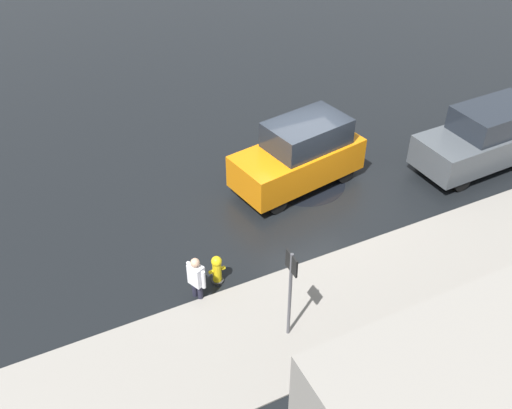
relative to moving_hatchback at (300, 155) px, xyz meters
name	(u,v)px	position (x,y,z in m)	size (l,w,h in m)	color
ground_plane	(307,193)	(0.01, 0.52, -1.03)	(60.00, 60.00, 0.00)	black
kerb_strip	(393,283)	(0.01, 4.72, -1.01)	(24.00, 3.20, 0.04)	gray
moving_hatchback	(300,155)	(0.00, 0.00, 0.00)	(4.13, 2.35, 2.06)	orange
parked_sedan	(486,137)	(-5.65, 1.62, -0.03)	(4.36, 1.90, 1.98)	#474C51
fire_hydrant	(217,270)	(3.83, 2.75, -0.63)	(0.42, 0.31, 0.80)	gold
pedestrian	(196,276)	(4.45, 3.01, -0.34)	(0.36, 0.53, 1.22)	silver
metal_railing	(476,311)	(-0.54, 6.71, -0.29)	(8.33, 0.04, 1.05)	#B7BABF
sign_post	(291,283)	(3.07, 4.94, 0.55)	(0.07, 0.44, 2.40)	#4C4C51
puddle_patch	(305,182)	(-0.21, 0.05, -1.02)	(2.44, 2.44, 0.01)	black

